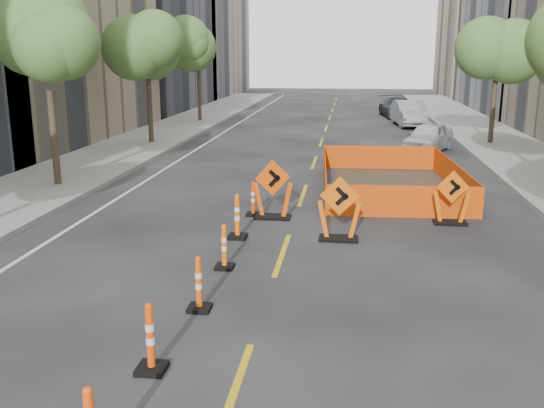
# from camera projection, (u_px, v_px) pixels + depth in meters

# --- Properties ---
(ground_plane) EXTENTS (140.00, 140.00, 0.00)m
(ground_plane) POSITION_uv_depth(u_px,v_px,m) (255.00, 331.00, 10.08)
(ground_plane) COLOR black
(sidewalk_left) EXTENTS (4.00, 90.00, 0.15)m
(sidewalk_left) POSITION_uv_depth(u_px,v_px,m) (68.00, 174.00, 22.73)
(sidewalk_left) COLOR gray
(sidewalk_left) RESTS_ON ground
(bld_left_d) EXTENTS (12.00, 16.00, 14.00)m
(bld_left_d) POSITION_uv_depth(u_px,v_px,m) (120.00, 20.00, 48.20)
(bld_left_d) COLOR #4C4C51
(bld_left_d) RESTS_ON ground
(bld_right_e) EXTENTS (12.00, 14.00, 16.00)m
(bld_right_e) POSITION_uv_depth(u_px,v_px,m) (505.00, 17.00, 62.38)
(bld_right_e) COLOR tan
(bld_right_e) RESTS_ON ground
(tree_l_b) EXTENTS (2.80, 2.80, 5.95)m
(tree_l_b) POSITION_uv_depth(u_px,v_px,m) (47.00, 52.00, 19.64)
(tree_l_b) COLOR #382B1E
(tree_l_b) RESTS_ON ground
(tree_l_c) EXTENTS (2.80, 2.80, 5.95)m
(tree_l_c) POSITION_uv_depth(u_px,v_px,m) (147.00, 52.00, 29.26)
(tree_l_c) COLOR #382B1E
(tree_l_c) RESTS_ON ground
(tree_l_d) EXTENTS (2.80, 2.80, 5.95)m
(tree_l_d) POSITION_uv_depth(u_px,v_px,m) (198.00, 52.00, 38.88)
(tree_l_d) COLOR #382B1E
(tree_l_d) RESTS_ON ground
(tree_r_c) EXTENTS (2.80, 2.80, 5.95)m
(tree_r_c) POSITION_uv_depth(u_px,v_px,m) (498.00, 52.00, 29.10)
(tree_r_c) COLOR #382B1E
(tree_r_c) RESTS_ON ground
(channelizer_2) EXTENTS (0.42, 0.42, 1.07)m
(channelizer_2) POSITION_uv_depth(u_px,v_px,m) (150.00, 338.00, 8.70)
(channelizer_2) COLOR #E54409
(channelizer_2) RESTS_ON ground
(channelizer_3) EXTENTS (0.40, 0.40, 1.02)m
(channelizer_3) POSITION_uv_depth(u_px,v_px,m) (199.00, 284.00, 10.79)
(channelizer_3) COLOR #E44F09
(channelizer_3) RESTS_ON ground
(channelizer_4) EXTENTS (0.39, 0.39, 0.99)m
(channelizer_4) POSITION_uv_depth(u_px,v_px,m) (224.00, 247.00, 12.89)
(channelizer_4) COLOR #FF640A
(channelizer_4) RESTS_ON ground
(channelizer_5) EXTENTS (0.45, 0.45, 1.14)m
(channelizer_5) POSITION_uv_depth(u_px,v_px,m) (237.00, 216.00, 15.00)
(channelizer_5) COLOR #EA5C09
(channelizer_5) RESTS_ON ground
(channelizer_6) EXTENTS (0.39, 0.39, 0.99)m
(channelizer_6) POSITION_uv_depth(u_px,v_px,m) (253.00, 199.00, 17.11)
(channelizer_6) COLOR #E24209
(channelizer_6) RESTS_ON ground
(chevron_sign_left) EXTENTS (1.28, 1.05, 1.66)m
(chevron_sign_left) POSITION_uv_depth(u_px,v_px,m) (273.00, 189.00, 16.75)
(chevron_sign_left) COLOR #EB4F09
(chevron_sign_left) RESTS_ON ground
(chevron_sign_center) EXTENTS (1.13, 0.74, 1.61)m
(chevron_sign_center) POSITION_uv_depth(u_px,v_px,m) (339.00, 208.00, 14.79)
(chevron_sign_center) COLOR #E45909
(chevron_sign_center) RESTS_ON ground
(chevron_sign_right) EXTENTS (1.08, 0.76, 1.47)m
(chevron_sign_right) POSITION_uv_depth(u_px,v_px,m) (452.00, 197.00, 16.21)
(chevron_sign_right) COLOR #F05C0A
(chevron_sign_right) RESTS_ON ground
(safety_fence) EXTENTS (4.70, 7.57, 0.92)m
(safety_fence) POSITION_uv_depth(u_px,v_px,m) (389.00, 176.00, 20.46)
(safety_fence) COLOR #DD5F0B
(safety_fence) RESTS_ON ground
(parked_car_near) EXTENTS (3.02, 4.24, 1.34)m
(parked_car_near) POSITION_uv_depth(u_px,v_px,m) (428.00, 137.00, 28.16)
(parked_car_near) COLOR silver
(parked_car_near) RESTS_ON ground
(parked_car_mid) EXTENTS (2.20, 4.91, 1.57)m
(parked_car_mid) POSITION_uv_depth(u_px,v_px,m) (409.00, 113.00, 37.93)
(parked_car_mid) COLOR gray
(parked_car_mid) RESTS_ON ground
(parked_car_far) EXTENTS (2.60, 5.18, 1.44)m
(parked_car_far) POSITION_uv_depth(u_px,v_px,m) (397.00, 107.00, 43.25)
(parked_car_far) COLOR black
(parked_car_far) RESTS_ON ground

